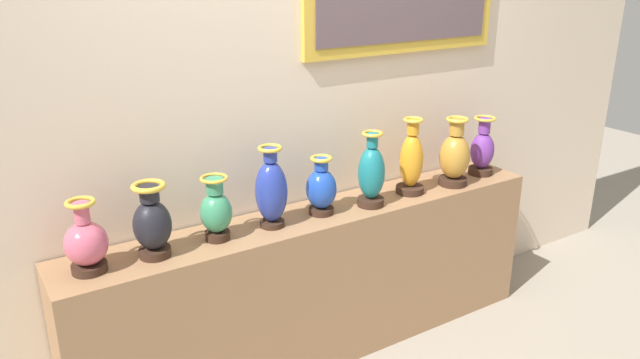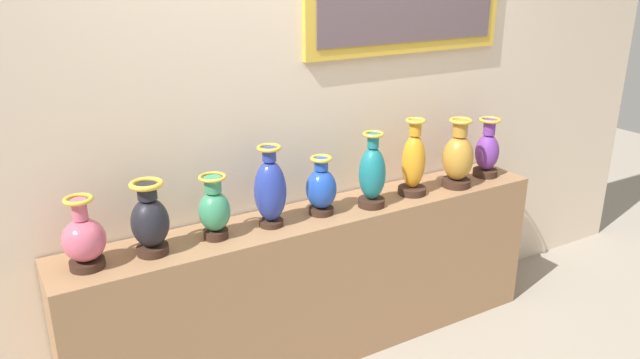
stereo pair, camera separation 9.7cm
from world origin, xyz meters
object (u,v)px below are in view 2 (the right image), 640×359
(vase_jade, at_px, (214,210))
(vase_ochre, at_px, (458,158))
(vase_onyx, at_px, (150,221))
(vase_teal, at_px, (372,175))
(vase_rose, at_px, (84,239))
(vase_amber, at_px, (413,163))
(vase_sapphire, at_px, (322,188))
(vase_violet, at_px, (487,152))
(vase_cobalt, at_px, (270,190))

(vase_jade, xyz_separation_m, vase_ochre, (1.42, -0.05, 0.03))
(vase_onyx, bearing_deg, vase_teal, -1.86)
(vase_ochre, bearing_deg, vase_rose, 178.58)
(vase_rose, distance_m, vase_onyx, 0.27)
(vase_amber, bearing_deg, vase_rose, 179.44)
(vase_sapphire, xyz_separation_m, vase_amber, (0.56, -0.02, 0.04))
(vase_teal, bearing_deg, vase_jade, 176.71)
(vase_sapphire, distance_m, vase_violet, 1.12)
(vase_teal, xyz_separation_m, vase_violet, (0.85, 0.04, -0.02))
(vase_rose, relative_size, vase_amber, 0.75)
(vase_cobalt, bearing_deg, vase_teal, -4.56)
(vase_rose, xyz_separation_m, vase_cobalt, (0.85, -0.00, 0.05))
(vase_teal, height_order, vase_violet, vase_teal)
(vase_onyx, bearing_deg, vase_amber, -0.22)
(vase_cobalt, height_order, vase_violet, vase_cobalt)
(vase_onyx, xyz_separation_m, vase_amber, (1.42, -0.01, 0.02))
(vase_jade, bearing_deg, vase_cobalt, -0.75)
(vase_onyx, distance_m, vase_teal, 1.13)
(vase_onyx, xyz_separation_m, vase_ochre, (1.71, -0.04, 0.01))
(vase_amber, height_order, vase_violet, vase_amber)
(vase_amber, xyz_separation_m, vase_ochre, (0.29, -0.03, -0.01))
(vase_rose, xyz_separation_m, vase_ochre, (1.98, -0.05, 0.04))
(vase_ochre, bearing_deg, vase_jade, 178.00)
(vase_amber, distance_m, vase_ochre, 0.29)
(vase_onyx, relative_size, vase_ochre, 0.86)
(vase_jade, height_order, vase_ochre, vase_ochre)
(vase_cobalt, distance_m, vase_teal, 0.56)
(vase_amber, bearing_deg, vase_teal, -173.90)
(vase_onyx, distance_m, vase_cobalt, 0.58)
(vase_jade, xyz_separation_m, vase_teal, (0.84, -0.05, 0.03))
(vase_jade, bearing_deg, vase_ochre, -2.00)
(vase_sapphire, relative_size, vase_ochre, 0.77)
(vase_amber, bearing_deg, vase_onyx, 179.78)
(vase_teal, bearing_deg, vase_amber, 6.10)
(vase_rose, relative_size, vase_ochre, 0.80)
(vase_onyx, height_order, vase_cobalt, vase_cobalt)
(vase_teal, relative_size, vase_violet, 1.13)
(vase_ochre, bearing_deg, vase_onyx, 178.72)
(vase_rose, relative_size, vase_sapphire, 1.04)
(vase_violet, bearing_deg, vase_jade, 179.84)
(vase_jade, xyz_separation_m, vase_violet, (1.69, -0.00, 0.01))
(vase_sapphire, xyz_separation_m, vase_ochre, (0.85, -0.05, 0.03))
(vase_onyx, distance_m, vase_jade, 0.30)
(vase_teal, bearing_deg, vase_ochre, -0.15)
(vase_jade, distance_m, vase_cobalt, 0.28)
(vase_rose, bearing_deg, vase_cobalt, -0.23)
(vase_rose, bearing_deg, vase_teal, -1.95)
(vase_onyx, relative_size, vase_cobalt, 0.84)
(vase_rose, bearing_deg, vase_amber, -0.56)
(vase_rose, bearing_deg, vase_onyx, -2.30)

